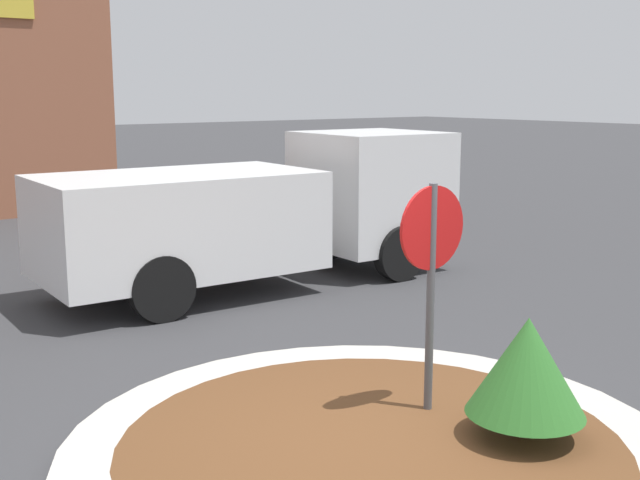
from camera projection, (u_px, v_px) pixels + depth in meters
ground_plane at (371, 459)px, 6.22m from camera, size 120.00×120.00×0.00m
traffic_island at (371, 450)px, 6.21m from camera, size 4.78×4.78×0.15m
stop_sign at (431, 261)px, 6.61m from camera, size 0.70×0.07×2.08m
island_shrub at (527, 366)px, 6.17m from camera, size 0.93×0.93×0.97m
utility_truck at (263, 209)px, 11.65m from camera, size 6.26×2.36×2.18m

